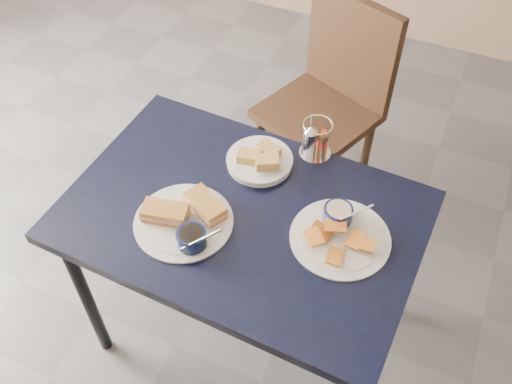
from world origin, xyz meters
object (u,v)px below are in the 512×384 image
at_px(sandwich_plate, 186,219).
at_px(plantain_plate, 339,230).
at_px(condiment_caddy, 315,141).
at_px(chair_far, 325,88).
at_px(dining_table, 243,227).
at_px(bread_basket, 260,160).

relative_size(sandwich_plate, plantain_plate, 1.04).
xyz_separation_m(sandwich_plate, plantain_plate, (0.44, 0.15, -0.01)).
distance_m(sandwich_plate, plantain_plate, 0.47).
xyz_separation_m(plantain_plate, condiment_caddy, (-0.19, 0.30, 0.04)).
bearing_deg(chair_far, condiment_caddy, -76.63).
distance_m(dining_table, sandwich_plate, 0.20).
height_order(dining_table, chair_far, chair_far).
xyz_separation_m(dining_table, bread_basket, (-0.03, 0.22, 0.09)).
xyz_separation_m(sandwich_plate, bread_basket, (0.11, 0.32, -0.00)).
height_order(chair_far, bread_basket, chair_far).
bearing_deg(condiment_caddy, sandwich_plate, -119.72).
height_order(chair_far, plantain_plate, chair_far).
distance_m(sandwich_plate, bread_basket, 0.34).
height_order(dining_table, condiment_caddy, condiment_caddy).
height_order(plantain_plate, bread_basket, plantain_plate).
distance_m(dining_table, plantain_plate, 0.32).
bearing_deg(dining_table, chair_far, 91.57).
bearing_deg(sandwich_plate, plantain_plate, 18.60).
distance_m(dining_table, chair_far, 0.95).
bearing_deg(dining_table, condiment_caddy, 71.12).
distance_m(chair_far, sandwich_plate, 1.08).
distance_m(dining_table, bread_basket, 0.24).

